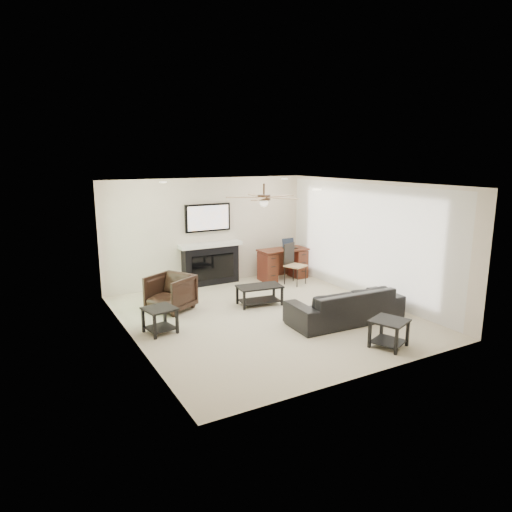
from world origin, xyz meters
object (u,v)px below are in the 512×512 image
object	(u,v)px
coffee_table	(260,295)
desk	(283,264)
armchair	(171,293)
fireplace_unit	(210,245)
sofa	(345,305)

from	to	relation	value
coffee_table	desk	distance (m)	2.11
armchair	desk	bearing A→B (deg)	75.85
fireplace_unit	desk	world-z (taller)	fireplace_unit
armchair	fireplace_unit	world-z (taller)	fireplace_unit
coffee_table	desk	bearing A→B (deg)	52.15
sofa	desk	distance (m)	3.13
desk	armchair	bearing A→B (deg)	-163.87
sofa	coffee_table	distance (m)	1.84
armchair	fireplace_unit	bearing A→B (deg)	102.65
sofa	coffee_table	world-z (taller)	sofa
coffee_table	fireplace_unit	distance (m)	2.06
coffee_table	desk	world-z (taller)	desk
fireplace_unit	desk	xyz separation A→B (m)	(1.74, -0.43, -0.57)
fireplace_unit	sofa	bearing A→B (deg)	-71.92
sofa	fireplace_unit	bearing A→B (deg)	-69.11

